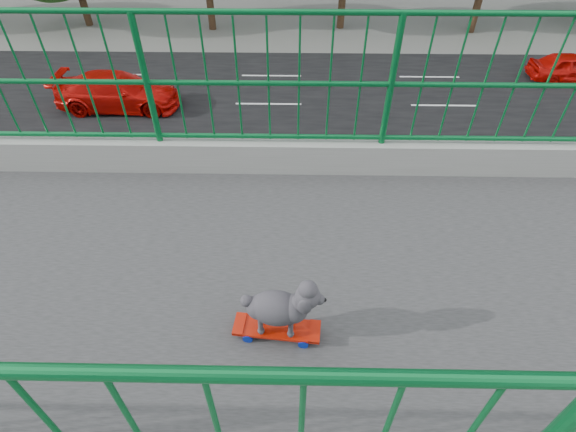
# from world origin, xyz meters

# --- Properties ---
(road) EXTENTS (18.00, 90.00, 0.02)m
(road) POSITION_xyz_m (-13.00, 0.00, 0.01)
(road) COLOR black
(road) RESTS_ON ground
(footbridge) EXTENTS (3.00, 24.00, 7.00)m
(footbridge) POSITION_xyz_m (0.00, 0.00, 5.22)
(footbridge) COLOR #2D2D2F
(footbridge) RESTS_ON ground
(railing) EXTENTS (3.00, 24.00, 1.42)m
(railing) POSITION_xyz_m (0.00, 0.00, 7.21)
(railing) COLOR gray
(railing) RESTS_ON footbridge
(skateboard) EXTENTS (0.21, 0.56, 0.07)m
(skateboard) POSITION_xyz_m (0.40, 1.12, 7.05)
(skateboard) COLOR red
(skateboard) RESTS_ON footbridge
(poodle) EXTENTS (0.24, 0.51, 0.42)m
(poodle) POSITION_xyz_m (0.40, 1.15, 7.30)
(poodle) COLOR #2B292E
(poodle) RESTS_ON skateboard
(car_1) EXTENTS (1.58, 4.54, 1.50)m
(car_1) POSITION_xyz_m (-9.20, -6.63, 0.75)
(car_1) COLOR silver
(car_1) RESTS_ON ground
(car_3) EXTENTS (2.16, 5.31, 1.54)m
(car_3) POSITION_xyz_m (-15.60, -6.60, 0.77)
(car_3) COLOR red
(car_3) RESTS_ON ground
(car_4) EXTENTS (1.56, 3.87, 1.32)m
(car_4) POSITION_xyz_m (-18.80, 14.73, 0.66)
(car_4) COLOR red
(car_4) RESTS_ON ground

